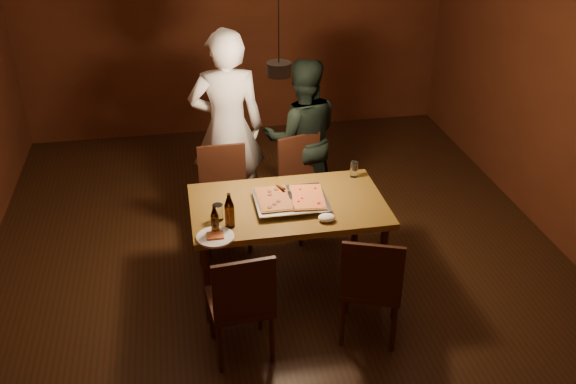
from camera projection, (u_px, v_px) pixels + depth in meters
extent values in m
plane|color=#341A0E|center=(280.00, 266.00, 5.51)|extent=(6.00, 6.00, 0.00)
plane|color=#5D2915|center=(235.00, 17.00, 7.40)|extent=(5.00, 0.00, 5.00)
cube|color=brown|center=(288.00, 206.00, 4.96)|extent=(1.50, 0.90, 0.05)
cylinder|color=#38190F|center=(208.00, 283.00, 4.72)|extent=(0.06, 0.06, 0.70)
cylinder|color=#38190F|center=(382.00, 264.00, 4.93)|extent=(0.06, 0.06, 0.70)
cylinder|color=#38190F|center=(201.00, 230.00, 5.35)|extent=(0.06, 0.06, 0.70)
cylinder|color=#38190F|center=(356.00, 215.00, 5.57)|extent=(0.06, 0.06, 0.70)
cube|color=#38190F|center=(226.00, 203.00, 5.60)|extent=(0.42, 0.42, 0.04)
cube|color=#38190F|center=(222.00, 168.00, 5.64)|extent=(0.42, 0.03, 0.45)
cube|color=#38190F|center=(309.00, 190.00, 5.79)|extent=(0.53, 0.53, 0.04)
cube|color=#38190F|center=(299.00, 158.00, 5.82)|extent=(0.41, 0.16, 0.45)
cube|color=#38190F|center=(240.00, 302.00, 4.41)|extent=(0.46, 0.46, 0.04)
cube|color=#38190F|center=(244.00, 290.00, 4.13)|extent=(0.42, 0.07, 0.45)
cube|color=#38190F|center=(371.00, 284.00, 4.58)|extent=(0.54, 0.54, 0.04)
cube|color=#38190F|center=(372.00, 273.00, 4.30)|extent=(0.40, 0.17, 0.45)
cube|color=silver|center=(291.00, 202.00, 4.92)|extent=(0.58, 0.49, 0.05)
cube|color=maroon|center=(274.00, 199.00, 4.90)|extent=(0.25, 0.40, 0.02)
cube|color=gold|center=(308.00, 197.00, 4.92)|extent=(0.29, 0.42, 0.02)
cylinder|color=black|center=(215.00, 224.00, 4.55)|extent=(0.06, 0.06, 0.14)
cone|color=black|center=(214.00, 211.00, 4.49)|extent=(0.06, 0.06, 0.08)
cylinder|color=black|center=(230.00, 216.00, 4.61)|extent=(0.07, 0.07, 0.17)
cone|color=black|center=(229.00, 200.00, 4.55)|extent=(0.07, 0.07, 0.10)
cylinder|color=silver|center=(218.00, 212.00, 4.71)|extent=(0.08, 0.08, 0.12)
cylinder|color=silver|center=(354.00, 169.00, 5.30)|extent=(0.06, 0.06, 0.13)
cylinder|color=white|center=(215.00, 237.00, 4.52)|extent=(0.27, 0.27, 0.02)
cube|color=gold|center=(215.00, 235.00, 4.51)|extent=(0.12, 0.10, 0.01)
ellipsoid|color=white|center=(327.00, 218.00, 4.71)|extent=(0.13, 0.10, 0.05)
imported|color=white|center=(227.00, 129.00, 5.79)|extent=(0.68, 0.45, 1.84)
imported|color=black|center=(302.00, 137.00, 6.00)|extent=(0.78, 0.63, 1.52)
cylinder|color=black|center=(279.00, 69.00, 4.65)|extent=(0.18, 0.18, 0.10)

